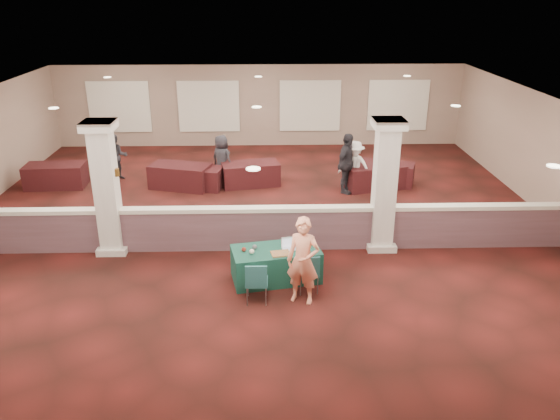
{
  "coord_description": "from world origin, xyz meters",
  "views": [
    {
      "loc": [
        0.19,
        -13.53,
        5.93
      ],
      "look_at": [
        0.52,
        -2.0,
        1.22
      ],
      "focal_mm": 35.0,
      "sensor_mm": 36.0,
      "label": 1
    }
  ],
  "objects_px": {
    "far_table_front_center": "(196,178)",
    "attendee_d": "(222,159)",
    "conf_chair_side": "(256,280)",
    "far_table_front_left": "(181,176)",
    "attendee_a": "(116,157)",
    "near_table": "(276,264)",
    "far_table_back_center": "(250,174)",
    "far_table_back_left": "(56,176)",
    "woman": "(303,261)",
    "attendee_b": "(354,166)",
    "far_table_front_right": "(374,176)",
    "conf_chair_main": "(308,270)",
    "far_table_back_right": "(387,173)",
    "attendee_c": "(347,164)"
  },
  "relations": [
    {
      "from": "far_table_front_center",
      "to": "attendee_d",
      "type": "bearing_deg",
      "value": 34.2
    },
    {
      "from": "conf_chair_side",
      "to": "far_table_front_left",
      "type": "distance_m",
      "value": 7.42
    },
    {
      "from": "far_table_front_left",
      "to": "attendee_a",
      "type": "distance_m",
      "value": 2.41
    },
    {
      "from": "near_table",
      "to": "far_table_back_center",
      "type": "height_order",
      "value": "far_table_back_center"
    },
    {
      "from": "far_table_back_left",
      "to": "woman",
      "type": "bearing_deg",
      "value": -43.78
    },
    {
      "from": "woman",
      "to": "attendee_b",
      "type": "relative_size",
      "value": 1.15
    },
    {
      "from": "far_table_front_right",
      "to": "attendee_b",
      "type": "relative_size",
      "value": 1.17
    },
    {
      "from": "woman",
      "to": "near_table",
      "type": "bearing_deg",
      "value": 139.42
    },
    {
      "from": "conf_chair_side",
      "to": "far_table_front_right",
      "type": "xyz_separation_m",
      "value": [
        3.66,
        6.79,
        -0.16
      ]
    },
    {
      "from": "woman",
      "to": "conf_chair_main",
      "type": "bearing_deg",
      "value": 86.26
    },
    {
      "from": "far_table_front_left",
      "to": "far_table_back_right",
      "type": "relative_size",
      "value": 1.09
    },
    {
      "from": "attendee_d",
      "to": "far_table_front_center",
      "type": "bearing_deg",
      "value": 70.43
    },
    {
      "from": "woman",
      "to": "far_table_back_left",
      "type": "height_order",
      "value": "woman"
    },
    {
      "from": "far_table_front_left",
      "to": "far_table_back_center",
      "type": "relative_size",
      "value": 1.03
    },
    {
      "from": "far_table_front_center",
      "to": "far_table_back_left",
      "type": "height_order",
      "value": "far_table_back_left"
    },
    {
      "from": "far_table_back_left",
      "to": "attendee_d",
      "type": "xyz_separation_m",
      "value": [
        5.29,
        0.3,
        0.42
      ]
    },
    {
      "from": "near_table",
      "to": "far_table_back_center",
      "type": "xyz_separation_m",
      "value": [
        -0.69,
        6.2,
        0.01
      ]
    },
    {
      "from": "conf_chair_side",
      "to": "far_table_back_right",
      "type": "bearing_deg",
      "value": 60.87
    },
    {
      "from": "far_table_front_center",
      "to": "attendee_c",
      "type": "height_order",
      "value": "attendee_c"
    },
    {
      "from": "conf_chair_main",
      "to": "near_table",
      "type": "bearing_deg",
      "value": 131.09
    },
    {
      "from": "far_table_back_center",
      "to": "conf_chair_main",
      "type": "bearing_deg",
      "value": -78.77
    },
    {
      "from": "near_table",
      "to": "far_table_front_center",
      "type": "bearing_deg",
      "value": 101.18
    },
    {
      "from": "attendee_a",
      "to": "attendee_b",
      "type": "relative_size",
      "value": 0.97
    },
    {
      "from": "far_table_front_right",
      "to": "attendee_c",
      "type": "distance_m",
      "value": 1.18
    },
    {
      "from": "attendee_c",
      "to": "conf_chair_main",
      "type": "bearing_deg",
      "value": -162.35
    },
    {
      "from": "far_table_front_left",
      "to": "attendee_d",
      "type": "xyz_separation_m",
      "value": [
        1.29,
        0.5,
        0.41
      ]
    },
    {
      "from": "far_table_front_left",
      "to": "far_table_back_left",
      "type": "height_order",
      "value": "far_table_front_left"
    },
    {
      "from": "near_table",
      "to": "far_table_back_right",
      "type": "bearing_deg",
      "value": 48.15
    },
    {
      "from": "woman",
      "to": "attendee_c",
      "type": "height_order",
      "value": "attendee_c"
    },
    {
      "from": "far_table_front_center",
      "to": "far_table_back_center",
      "type": "xyz_separation_m",
      "value": [
        1.72,
        0.24,
        0.03
      ]
    },
    {
      "from": "conf_chair_main",
      "to": "attendee_a",
      "type": "bearing_deg",
      "value": 120.76
    },
    {
      "from": "woman",
      "to": "far_table_front_left",
      "type": "bearing_deg",
      "value": 136.24
    },
    {
      "from": "conf_chair_side",
      "to": "attendee_c",
      "type": "relative_size",
      "value": 0.48
    },
    {
      "from": "far_table_back_center",
      "to": "attendee_c",
      "type": "relative_size",
      "value": 0.96
    },
    {
      "from": "attendee_d",
      "to": "conf_chair_main",
      "type": "bearing_deg",
      "value": 144.01
    },
    {
      "from": "far_table_front_center",
      "to": "far_table_back_center",
      "type": "bearing_deg",
      "value": 7.89
    },
    {
      "from": "far_table_front_right",
      "to": "attendee_c",
      "type": "xyz_separation_m",
      "value": [
        -0.96,
        -0.4,
        0.56
      ]
    },
    {
      "from": "far_table_back_center",
      "to": "attendee_a",
      "type": "relative_size",
      "value": 1.18
    },
    {
      "from": "near_table",
      "to": "conf_chair_side",
      "type": "bearing_deg",
      "value": -123.6
    },
    {
      "from": "conf_chair_side",
      "to": "far_table_front_left",
      "type": "xyz_separation_m",
      "value": [
        -2.49,
        6.98,
        -0.16
      ]
    },
    {
      "from": "near_table",
      "to": "conf_chair_side",
      "type": "xyz_separation_m",
      "value": [
        -0.41,
        -0.98,
        0.17
      ]
    },
    {
      "from": "far_table_front_left",
      "to": "attendee_b",
      "type": "bearing_deg",
      "value": -3.97
    },
    {
      "from": "far_table_back_left",
      "to": "conf_chair_side",
      "type": "bearing_deg",
      "value": -47.87
    },
    {
      "from": "conf_chair_main",
      "to": "attendee_c",
      "type": "distance_m",
      "value": 6.24
    },
    {
      "from": "far_table_front_left",
      "to": "attendee_d",
      "type": "bearing_deg",
      "value": 21.16
    },
    {
      "from": "woman",
      "to": "far_table_back_center",
      "type": "distance_m",
      "value": 7.24
    },
    {
      "from": "conf_chair_main",
      "to": "far_table_front_center",
      "type": "relative_size",
      "value": 0.52
    },
    {
      "from": "far_table_back_right",
      "to": "attendee_a",
      "type": "bearing_deg",
      "value": 175.53
    },
    {
      "from": "near_table",
      "to": "far_table_back_left",
      "type": "relative_size",
      "value": 1.02
    },
    {
      "from": "near_table",
      "to": "far_table_front_center",
      "type": "xyz_separation_m",
      "value": [
        -2.41,
        5.96,
        -0.02
      ]
    }
  ]
}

